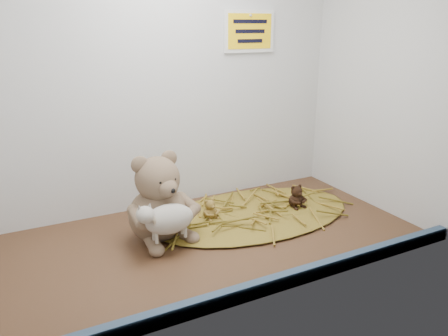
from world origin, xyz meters
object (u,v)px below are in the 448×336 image
toy_lamb (169,219)px  mini_teddy_brown (296,195)px  main_teddy (157,197)px  mini_teddy_tan (210,208)px

toy_lamb → mini_teddy_brown: bearing=9.3°
main_teddy → mini_teddy_brown: 46.40cm
main_teddy → mini_teddy_brown: (45.79, -1.31, -7.36)cm
mini_teddy_tan → main_teddy: bearing=177.1°
main_teddy → mini_teddy_brown: size_ratio=3.33×
toy_lamb → mini_teddy_tan: size_ratio=2.72×
main_teddy → toy_lamb: 9.33cm
toy_lamb → mini_teddy_tan: toy_lamb is taller
toy_lamb → mini_teddy_brown: 46.61cm
toy_lamb → mini_teddy_tan: (17.24, 12.11, -4.95)cm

